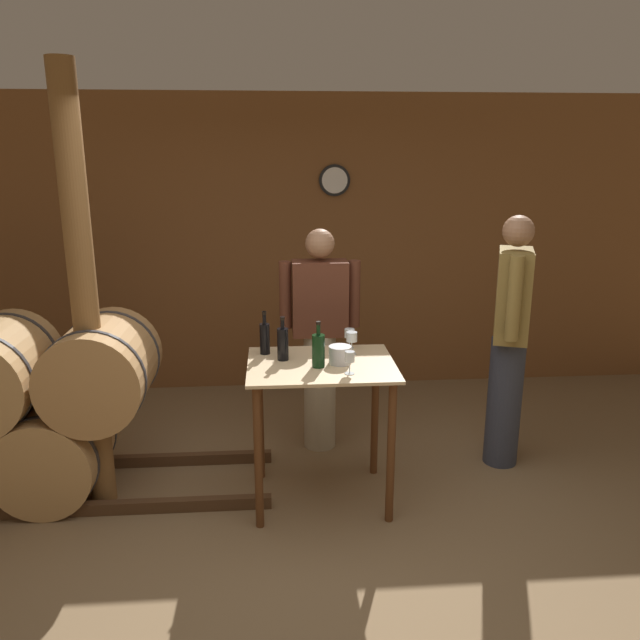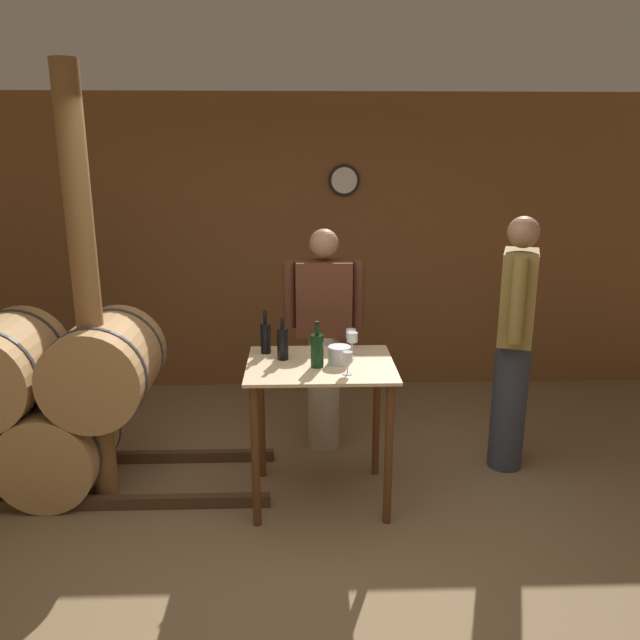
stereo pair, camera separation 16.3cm
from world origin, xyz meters
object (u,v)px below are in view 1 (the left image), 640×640
(wine_bottle_center, at_px, (318,350))
(wine_glass_near_right, at_px, (350,334))
(ice_bucket, at_px, (340,355))
(wine_bottle_left, at_px, (283,343))
(wine_glass_near_left, at_px, (350,358))
(wooden_post, at_px, (84,298))
(wine_glass_near_center, at_px, (352,338))
(wine_bottle_far_left, at_px, (265,337))
(person_host, at_px, (320,336))
(person_visitor_with_scarf, at_px, (510,337))

(wine_bottle_center, height_order, wine_glass_near_right, wine_bottle_center)
(ice_bucket, bearing_deg, wine_bottle_left, 165.11)
(wine_glass_near_left, bearing_deg, wooden_post, 169.58)
(wine_glass_near_center, bearing_deg, wine_glass_near_right, 89.36)
(wooden_post, relative_size, wine_bottle_far_left, 9.53)
(wooden_post, bearing_deg, wine_bottle_center, -6.23)
(wine_bottle_left, relative_size, wine_glass_near_center, 1.88)
(wine_bottle_far_left, distance_m, person_host, 0.69)
(ice_bucket, height_order, person_host, person_host)
(wooden_post, xyz_separation_m, wine_bottle_left, (1.18, -0.00, -0.31))
(wine_bottle_left, distance_m, wine_glass_near_center, 0.45)
(wine_glass_near_right, bearing_deg, person_host, 108.87)
(wine_bottle_center, relative_size, ice_bucket, 2.04)
(wine_bottle_left, height_order, person_host, person_host)
(wine_bottle_center, relative_size, person_visitor_with_scarf, 0.16)
(wine_glass_near_left, relative_size, person_host, 0.08)
(wooden_post, xyz_separation_m, wine_glass_near_center, (1.63, 0.07, -0.31))
(wine_glass_near_left, xyz_separation_m, ice_bucket, (-0.04, 0.19, -0.04))
(wine_bottle_left, bearing_deg, wine_bottle_far_left, 130.72)
(wooden_post, distance_m, person_host, 1.68)
(ice_bucket, bearing_deg, wine_bottle_center, -158.44)
(wooden_post, xyz_separation_m, ice_bucket, (1.53, -0.10, -0.36))
(wine_bottle_center, bearing_deg, wine_bottle_far_left, 139.33)
(wine_bottle_far_left, height_order, person_visitor_with_scarf, person_visitor_with_scarf)
(person_host, distance_m, person_visitor_with_scarf, 1.35)
(wine_bottle_left, xyz_separation_m, wine_glass_near_center, (0.44, 0.08, 0.00))
(wine_glass_near_right, bearing_deg, person_visitor_with_scarf, 5.19)
(wine_bottle_far_left, xyz_separation_m, wine_bottle_center, (0.33, -0.28, -0.00))
(wine_bottle_center, height_order, person_visitor_with_scarf, person_visitor_with_scarf)
(wooden_post, distance_m, person_visitor_with_scarf, 2.80)
(wine_bottle_center, relative_size, wine_glass_near_center, 1.92)
(wine_glass_near_right, height_order, ice_bucket, wine_glass_near_right)
(ice_bucket, bearing_deg, person_host, 94.96)
(wine_bottle_left, xyz_separation_m, person_host, (0.28, 0.67, -0.16))
(wine_glass_near_left, distance_m, person_visitor_with_scarf, 1.33)
(wine_bottle_far_left, distance_m, wine_glass_near_left, 0.65)
(wine_glass_near_right, bearing_deg, wine_bottle_center, -123.68)
(person_host, height_order, person_visitor_with_scarf, person_visitor_with_scarf)
(wooden_post, distance_m, wine_bottle_far_left, 1.12)
(wine_glass_near_center, xyz_separation_m, wine_glass_near_right, (0.00, 0.13, -0.01))
(wooden_post, xyz_separation_m, wine_glass_near_left, (1.57, -0.29, -0.32))
(wine_bottle_left, relative_size, person_visitor_with_scarf, 0.16)
(wooden_post, relative_size, person_host, 1.62)
(wine_bottle_far_left, height_order, person_host, person_host)
(wine_glass_near_right, bearing_deg, wine_bottle_left, -155.63)
(ice_bucket, bearing_deg, wooden_post, 176.35)
(wine_glass_near_left, relative_size, wine_glass_near_right, 1.03)
(wine_bottle_left, xyz_separation_m, wine_glass_near_right, (0.44, 0.20, -0.01))
(wooden_post, bearing_deg, wine_bottle_far_left, 6.80)
(wine_bottle_far_left, bearing_deg, wine_glass_near_right, 7.07)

